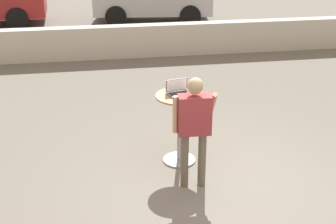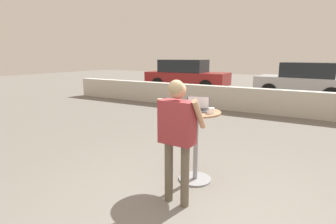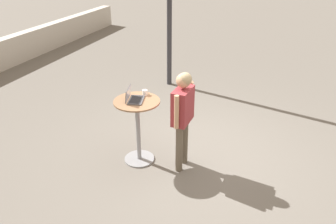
{
  "view_description": "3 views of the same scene",
  "coord_description": "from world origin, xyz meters",
  "px_view_note": "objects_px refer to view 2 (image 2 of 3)",
  "views": [
    {
      "loc": [
        -1.6,
        -5.32,
        3.6
      ],
      "look_at": [
        -0.65,
        0.45,
        1.02
      ],
      "focal_mm": 50.0,
      "sensor_mm": 36.0,
      "label": 1
    },
    {
      "loc": [
        1.12,
        -2.59,
        1.88
      ],
      "look_at": [
        -0.6,
        0.37,
        1.15
      ],
      "focal_mm": 28.0,
      "sensor_mm": 36.0,
      "label": 2
    },
    {
      "loc": [
        -4.52,
        -1.08,
        3.2
      ],
      "look_at": [
        -0.18,
        0.45,
        0.86
      ],
      "focal_mm": 35.0,
      "sensor_mm": 36.0,
      "label": 3
    }
  ],
  "objects_px": {
    "coffee_mug": "(211,111)",
    "standing_person": "(177,127)",
    "laptop": "(197,108)",
    "parked_car_near_street": "(305,81)",
    "cafe_table": "(196,137)",
    "parked_car_further_down": "(186,75)"
  },
  "relations": [
    {
      "from": "laptop",
      "to": "coffee_mug",
      "type": "bearing_deg",
      "value": -18.18
    },
    {
      "from": "cafe_table",
      "to": "laptop",
      "type": "bearing_deg",
      "value": 101.05
    },
    {
      "from": "cafe_table",
      "to": "parked_car_near_street",
      "type": "bearing_deg",
      "value": 84.37
    },
    {
      "from": "parked_car_near_street",
      "to": "parked_car_further_down",
      "type": "distance_m",
      "value": 5.98
    },
    {
      "from": "laptop",
      "to": "parked_car_near_street",
      "type": "height_order",
      "value": "parked_car_near_street"
    },
    {
      "from": "coffee_mug",
      "to": "standing_person",
      "type": "xyz_separation_m",
      "value": [
        -0.18,
        -0.68,
        -0.11
      ]
    },
    {
      "from": "laptop",
      "to": "parked_car_near_street",
      "type": "distance_m",
      "value": 9.62
    },
    {
      "from": "coffee_mug",
      "to": "parked_car_further_down",
      "type": "relative_size",
      "value": 0.02
    },
    {
      "from": "cafe_table",
      "to": "parked_car_near_street",
      "type": "xyz_separation_m",
      "value": [
        0.95,
        9.62,
        0.13
      ]
    },
    {
      "from": "coffee_mug",
      "to": "standing_person",
      "type": "distance_m",
      "value": 0.72
    },
    {
      "from": "standing_person",
      "to": "parked_car_near_street",
      "type": "relative_size",
      "value": 0.4
    },
    {
      "from": "coffee_mug",
      "to": "parked_car_near_street",
      "type": "height_order",
      "value": "parked_car_near_street"
    },
    {
      "from": "coffee_mug",
      "to": "laptop",
      "type": "bearing_deg",
      "value": 161.82
    },
    {
      "from": "cafe_table",
      "to": "coffee_mug",
      "type": "bearing_deg",
      "value": -8.19
    },
    {
      "from": "coffee_mug",
      "to": "parked_car_near_street",
      "type": "relative_size",
      "value": 0.03
    },
    {
      "from": "laptop",
      "to": "parked_car_further_down",
      "type": "distance_m",
      "value": 11.04
    },
    {
      "from": "cafe_table",
      "to": "standing_person",
      "type": "height_order",
      "value": "standing_person"
    },
    {
      "from": "standing_person",
      "to": "parked_car_near_street",
      "type": "xyz_separation_m",
      "value": [
        0.89,
        10.34,
        -0.2
      ]
    },
    {
      "from": "laptop",
      "to": "parked_car_near_street",
      "type": "relative_size",
      "value": 0.09
    },
    {
      "from": "laptop",
      "to": "cafe_table",
      "type": "bearing_deg",
      "value": -78.95
    },
    {
      "from": "laptop",
      "to": "parked_car_near_street",
      "type": "xyz_separation_m",
      "value": [
        0.96,
        9.57,
        -0.32
      ]
    },
    {
      "from": "coffee_mug",
      "to": "parked_car_near_street",
      "type": "xyz_separation_m",
      "value": [
        0.71,
        9.65,
        -0.31
      ]
    }
  ]
}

